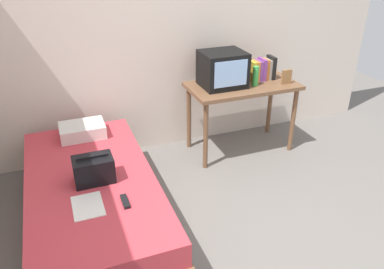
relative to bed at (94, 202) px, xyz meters
name	(u,v)px	position (x,y,z in m)	size (l,w,h in m)	color
ground_plane	(251,259)	(1.03, -0.80, -0.24)	(8.00, 8.00, 0.00)	slate
wall_back	(166,30)	(1.03, 1.20, 1.06)	(5.20, 0.10, 2.60)	beige
bed	(94,202)	(0.00, 0.00, 0.00)	(1.00, 2.00, 0.48)	brown
desk	(242,93)	(1.72, 0.75, 0.44)	(1.16, 0.60, 0.77)	brown
tv	(223,69)	(1.50, 0.78, 0.72)	(0.44, 0.39, 0.36)	black
water_bottle	(256,76)	(1.82, 0.67, 0.64)	(0.06, 0.06, 0.20)	green
book_row	(262,69)	(1.98, 0.82, 0.65)	(0.27, 0.16, 0.25)	gold
picture_frame	(287,77)	(2.15, 0.59, 0.61)	(0.11, 0.02, 0.15)	olive
pillow	(82,130)	(0.04, 0.74, 0.30)	(0.41, 0.29, 0.12)	silver
handbag	(94,169)	(0.03, -0.06, 0.34)	(0.30, 0.20, 0.22)	black
magazine	(88,206)	(-0.06, -0.36, 0.25)	(0.21, 0.29, 0.01)	white
remote_dark	(125,201)	(0.19, -0.41, 0.25)	(0.04, 0.16, 0.02)	black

